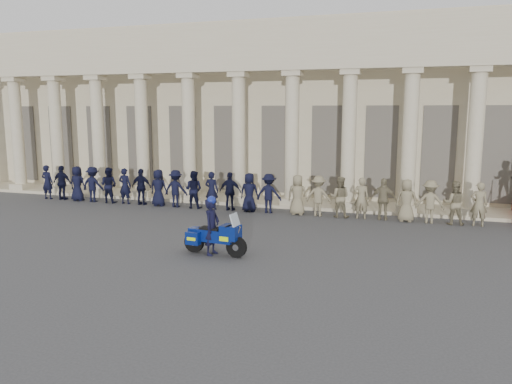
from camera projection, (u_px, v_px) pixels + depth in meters
The scene contains 5 objects.
ground at pixel (196, 250), 16.38m from camera, with size 90.00×90.00×0.00m, color #3D3D40.
building at pixel (297, 110), 29.53m from camera, with size 40.00×12.50×9.00m.
officer_rank at pixel (237, 192), 22.57m from camera, with size 21.09×0.67×1.76m.
motorcycle at pixel (215, 236), 15.73m from camera, with size 2.18×0.93×1.40m.
rider at pixel (212, 226), 15.72m from camera, with size 0.50×0.70×1.89m.
Camera 1 is at (6.61, -14.55, 4.55)m, focal length 35.00 mm.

